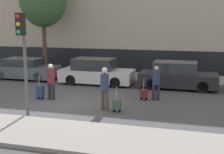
# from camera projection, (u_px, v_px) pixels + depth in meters

# --- Properties ---
(ground_plane) EXTENTS (80.00, 80.00, 0.00)m
(ground_plane) POSITION_uv_depth(u_px,v_px,m) (68.00, 103.00, 13.86)
(ground_plane) COLOR #424244
(sidewalk_near) EXTENTS (28.00, 2.50, 0.12)m
(sidewalk_near) POSITION_uv_depth(u_px,v_px,m) (21.00, 130.00, 10.30)
(sidewalk_near) COLOR gray
(sidewalk_near) RESTS_ON ground_plane
(sidewalk_far) EXTENTS (28.00, 3.00, 0.12)m
(sidewalk_far) POSITION_uv_depth(u_px,v_px,m) (111.00, 76.00, 20.47)
(sidewalk_far) COLOR gray
(sidewalk_far) RESTS_ON ground_plane
(building_facade) EXTENTS (28.00, 3.37, 9.24)m
(building_facade) POSITION_uv_depth(u_px,v_px,m) (125.00, 7.00, 23.31)
(building_facade) COLOR #A89E8C
(building_facade) RESTS_ON ground_plane
(parked_car_0) EXTENTS (4.10, 1.73, 1.30)m
(parked_car_0) POSITION_uv_depth(u_px,v_px,m) (25.00, 69.00, 19.54)
(parked_car_0) COLOR #4C5156
(parked_car_0) RESTS_ON ground_plane
(parked_car_1) EXTENTS (4.20, 1.75, 1.48)m
(parked_car_1) POSITION_uv_depth(u_px,v_px,m) (96.00, 72.00, 18.00)
(parked_car_1) COLOR #B7BABF
(parked_car_1) RESTS_ON ground_plane
(parked_car_2) EXTENTS (4.14, 1.70, 1.45)m
(parked_car_2) POSITION_uv_depth(u_px,v_px,m) (177.00, 76.00, 16.78)
(parked_car_2) COLOR black
(parked_car_2) RESTS_ON ground_plane
(pedestrian_left) EXTENTS (0.35, 0.34, 1.68)m
(pedestrian_left) POSITION_uv_depth(u_px,v_px,m) (51.00, 80.00, 14.31)
(pedestrian_left) COLOR #23232D
(pedestrian_left) RESTS_ON ground_plane
(trolley_left) EXTENTS (0.34, 0.29, 1.19)m
(trolley_left) POSITION_uv_depth(u_px,v_px,m) (40.00, 91.00, 14.52)
(trolley_left) COLOR navy
(trolley_left) RESTS_ON ground_plane
(pedestrian_center) EXTENTS (0.35, 0.34, 1.77)m
(pedestrian_center) POSITION_uv_depth(u_px,v_px,m) (105.00, 86.00, 12.60)
(pedestrian_center) COLOR #4C4233
(pedestrian_center) RESTS_ON ground_plane
(trolley_center) EXTENTS (0.34, 0.29, 1.04)m
(trolley_center) POSITION_uv_depth(u_px,v_px,m) (117.00, 105.00, 12.48)
(trolley_center) COLOR #335138
(trolley_center) RESTS_ON ground_plane
(pedestrian_right) EXTENTS (0.34, 0.34, 1.59)m
(pedestrian_right) POSITION_uv_depth(u_px,v_px,m) (156.00, 81.00, 14.29)
(pedestrian_right) COLOR #23232D
(pedestrian_right) RESTS_ON ground_plane
(trolley_right) EXTENTS (0.34, 0.29, 1.05)m
(trolley_right) POSITION_uv_depth(u_px,v_px,m) (144.00, 93.00, 14.39)
(trolley_right) COLOR maroon
(trolley_right) RESTS_ON ground_plane
(traffic_light) EXTENTS (0.28, 0.47, 3.90)m
(traffic_light) POSITION_uv_depth(u_px,v_px,m) (23.00, 44.00, 11.30)
(traffic_light) COLOR #515154
(traffic_light) RESTS_ON ground_plane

